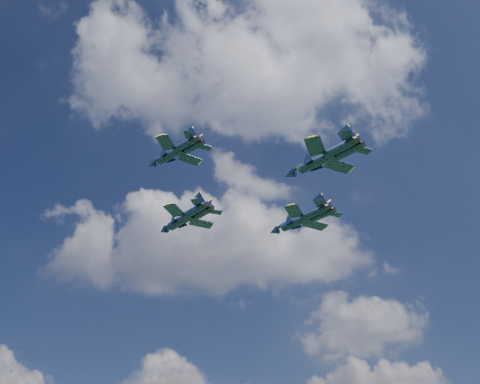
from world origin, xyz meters
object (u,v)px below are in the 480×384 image
jet_lead (180,221)px  jet_left (169,155)px  jet_right (294,222)px  jet_slot (315,162)px

jet_lead → jet_left: 23.83m
jet_left → jet_right: size_ratio=0.81×
jet_lead → jet_slot: bearing=-85.8°
jet_left → jet_slot: (27.03, 2.97, -1.27)m
jet_slot → jet_right: bearing=46.0°
jet_slot → jet_lead: bearing=91.0°
jet_left → jet_slot: bearing=-51.0°
jet_lead → jet_slot: size_ratio=0.97×
jet_left → jet_lead: bearing=38.7°
jet_lead → jet_slot: jet_lead is taller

